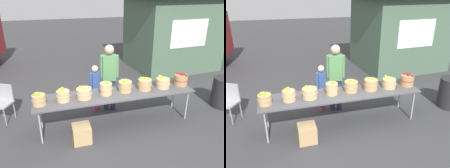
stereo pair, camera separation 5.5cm
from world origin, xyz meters
The scene contains 15 objects.
ground_plane centered at (0.00, 0.00, 0.00)m, with size 40.00×40.00×0.00m, color #38383A.
market_table centered at (0.00, 0.00, 0.72)m, with size 3.50×0.76×0.75m.
apple_basket_green_0 centered at (-1.60, -0.06, 0.87)m, with size 0.28×0.28×0.27m.
apple_basket_green_1 centered at (-1.13, -0.02, 0.87)m, with size 0.28×0.28×0.27m.
apple_basket_green_2 centered at (-0.70, -0.02, 0.87)m, with size 0.33×0.33×0.25m.
apple_basket_green_3 centered at (-0.22, 0.03, 0.89)m, with size 0.28×0.28×0.31m.
apple_basket_green_4 centered at (0.23, 0.05, 0.88)m, with size 0.31×0.31×0.30m.
apple_basket_green_5 centered at (0.69, 0.02, 0.88)m, with size 0.32×0.32×0.29m.
apple_basket_green_6 centered at (1.13, 0.00, 0.87)m, with size 0.33×0.33×0.27m.
apple_basket_red_0 centered at (1.61, 0.02, 0.88)m, with size 0.32×0.32×0.31m.
vendor_adult centered at (0.04, 0.65, 0.99)m, with size 0.43×0.29×1.68m.
child_customer centered at (-0.30, 0.75, 0.69)m, with size 0.29×0.22×1.18m.
food_kiosk centered at (3.29, 3.38, 1.38)m, with size 3.69×3.14×2.74m.
folding_chair centered at (-2.44, 0.89, 0.51)m, with size 0.54×0.54×0.86m.
produce_crate centered at (-0.86, -0.45, 0.18)m, with size 0.36×0.36×0.36m, color tan.
Camera 2 is at (-1.29, -4.24, 2.86)m, focal length 35.98 mm.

